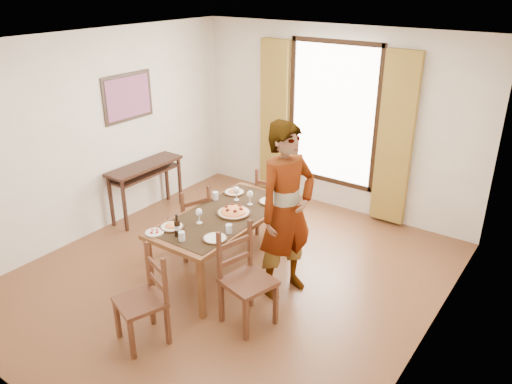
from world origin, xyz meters
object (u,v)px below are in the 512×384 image
Objects in this scene: console_table at (145,172)px; pasta_platter at (234,210)px; dining_table at (224,220)px; man at (286,211)px.

console_table is 3.00× the size of pasta_platter.
man reaches higher than dining_table.
pasta_platter is (0.08, 0.08, 0.12)m from dining_table.
man reaches higher than console_table.
console_table is at bearing 164.11° from dining_table.
dining_table is 4.58× the size of pasta_platter.
dining_table is at bearing -136.02° from pasta_platter.
pasta_platter is (1.98, -0.46, 0.12)m from console_table.
console_table is at bearing 166.97° from pasta_platter.
man is (0.80, 0.08, 0.30)m from dining_table.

